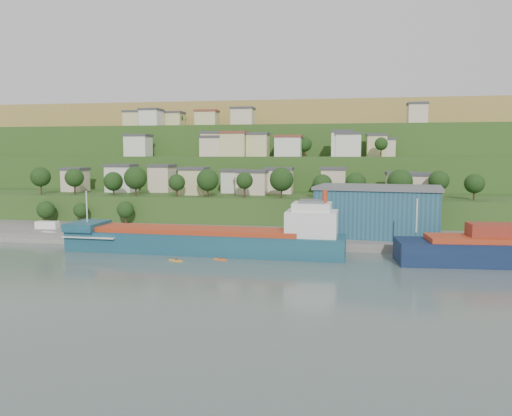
% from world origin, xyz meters
% --- Properties ---
extents(ground, '(500.00, 500.00, 0.00)m').
position_xyz_m(ground, '(0.00, 0.00, 0.00)').
color(ground, '#4D5D58').
rests_on(ground, ground).
extents(quay, '(220.00, 26.00, 4.00)m').
position_xyz_m(quay, '(20.00, 28.00, 0.00)').
color(quay, slate).
rests_on(quay, ground).
extents(pebble_beach, '(40.00, 18.00, 2.40)m').
position_xyz_m(pebble_beach, '(-55.00, 22.00, 0.00)').
color(pebble_beach, slate).
rests_on(pebble_beach, ground).
extents(hillside, '(360.00, 210.75, 96.00)m').
position_xyz_m(hillside, '(-0.02, 168.67, 0.08)').
color(hillside, '#284719').
rests_on(hillside, ground).
extents(cargo_ship_near, '(65.72, 12.39, 16.82)m').
position_xyz_m(cargo_ship_near, '(-0.69, 8.68, 2.69)').
color(cargo_ship_near, navy).
rests_on(cargo_ship_near, ground).
extents(warehouse, '(33.27, 22.99, 12.80)m').
position_xyz_m(warehouse, '(38.01, 28.82, 8.43)').
color(warehouse, navy).
rests_on(warehouse, quay).
extents(caravan, '(6.28, 2.94, 2.86)m').
position_xyz_m(caravan, '(-52.87, 24.79, 2.63)').
color(caravan, white).
rests_on(caravan, pebble_beach).
extents(dinghy, '(4.76, 3.11, 0.89)m').
position_xyz_m(dinghy, '(-48.70, 18.97, 1.65)').
color(dinghy, silver).
rests_on(dinghy, pebble_beach).
extents(kayak_orange, '(3.16, 1.36, 0.78)m').
position_xyz_m(kayak_orange, '(3.12, 1.49, 0.23)').
color(kayak_orange, orange).
rests_on(kayak_orange, ground).
extents(kayak_yellow, '(3.37, 1.60, 0.84)m').
position_xyz_m(kayak_yellow, '(-6.00, -1.38, 0.25)').
color(kayak_yellow, orange).
rests_on(kayak_yellow, ground).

